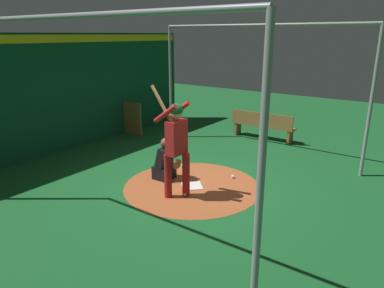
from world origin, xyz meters
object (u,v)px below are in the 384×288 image
object	(u,v)px
home_plate	(192,186)
baseball_2	(182,165)
batter	(176,141)
bat_rack	(128,119)
baseball_1	(233,176)
baseball_0	(185,194)
bench	(262,125)
catcher	(166,163)

from	to	relation	value
home_plate	baseball_2	size ratio (longest dim) A/B	5.68
home_plate	batter	world-z (taller)	batter
bat_rack	baseball_1	distance (m)	4.89
home_plate	baseball_1	xyz separation A→B (m)	(0.49, 0.90, 0.03)
home_plate	batter	distance (m)	1.28
home_plate	baseball_0	world-z (taller)	baseball_0
home_plate	baseball_2	world-z (taller)	baseball_2
bench	baseball_2	world-z (taller)	bench
batter	bat_rack	bearing A→B (deg)	146.16
catcher	baseball_0	bearing A→B (deg)	-27.98
batter	catcher	world-z (taller)	batter
home_plate	bat_rack	distance (m)	4.79
home_plate	bench	xyz separation A→B (m)	(-0.35, 4.18, 0.44)
home_plate	baseball_1	world-z (taller)	baseball_1
baseball_1	home_plate	bearing A→B (deg)	-118.37
baseball_1	baseball_2	bearing A→B (deg)	-176.37
batter	home_plate	bearing A→B (deg)	92.66
home_plate	batter	bearing A→B (deg)	-87.34
bench	home_plate	bearing A→B (deg)	-85.26
batter	bat_rack	distance (m)	5.12
catcher	bench	distance (m)	4.20
batter	baseball_2	distance (m)	2.00
home_plate	baseball_2	distance (m)	1.20
catcher	baseball_1	world-z (taller)	catcher
batter	catcher	bearing A→B (deg)	143.18
baseball_1	baseball_0	bearing A→B (deg)	-103.01
baseball_1	baseball_2	distance (m)	1.37
bat_rack	bench	bearing A→B (deg)	26.44
home_plate	bench	distance (m)	4.22
baseball_0	home_plate	bearing A→B (deg)	109.62
bat_rack	baseball_2	xyz separation A→B (m)	(3.31, -1.45, -0.45)
baseball_1	catcher	bearing A→B (deg)	-143.14
baseball_0	baseball_1	distance (m)	1.42
batter	catcher	size ratio (longest dim) A/B	2.31
bench	baseball_0	xyz separation A→B (m)	(0.52, -4.65, -0.41)
bench	batter	bearing A→B (deg)	-85.51
baseball_1	batter	bearing A→B (deg)	-107.50
batter	baseball_1	xyz separation A→B (m)	(0.46, 1.47, -1.12)
home_plate	batter	size ratio (longest dim) A/B	0.19
bat_rack	baseball_1	xyz separation A→B (m)	(4.68, -1.36, -0.45)
catcher	baseball_2	bearing A→B (deg)	101.02
batter	baseball_1	size ratio (longest dim) A/B	29.87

